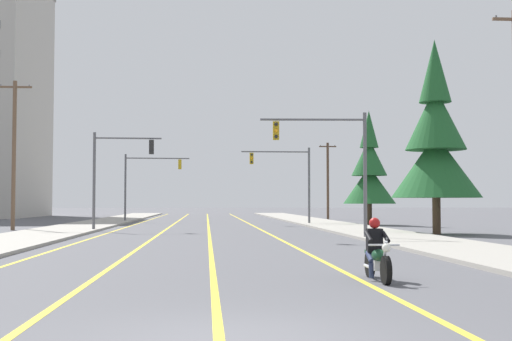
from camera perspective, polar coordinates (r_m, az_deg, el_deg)
The scene contains 16 objects.
ground_plane at distance 9.31m, azimuth -1.93°, elevation -13.99°, with size 400.00×400.00×0.00m, color #515156.
lane_stripe_center at distance 54.15m, azimuth -4.02°, elevation -4.57°, with size 0.16×100.00×0.01m, color yellow.
lane_stripe_left at distance 54.21m, azimuth -7.02°, elevation -4.56°, with size 0.16×100.00×0.01m, color yellow.
lane_stripe_right at distance 54.27m, azimuth -0.40°, elevation -4.58°, with size 0.16×100.00×0.01m, color yellow.
lane_stripe_far_left at distance 54.45m, azimuth -10.28°, elevation -4.53°, with size 0.16×100.00×0.01m, color yellow.
sidewalk_kerb_right at distance 50.08m, azimuth 6.86°, elevation -4.64°, with size 4.40×110.00×0.14m, color #9E998E.
sidewalk_kerb_left at distance 49.94m, azimuth -14.46°, elevation -4.58°, with size 4.40×110.00×0.14m, color #9E998E.
motorcycle_with_rider at distance 16.19m, azimuth 10.10°, elevation -7.02°, with size 0.70×2.19×1.46m.
traffic_signal_near_right at distance 33.34m, azimuth 6.60°, elevation 1.30°, with size 5.20×0.43×6.20m.
traffic_signal_near_left at distance 43.64m, azimuth -11.86°, elevation 0.34°, with size 4.26×0.44×6.20m.
traffic_signal_mid_right at distance 54.55m, azimuth 2.80°, elevation -0.22°, with size 5.55×0.37×6.20m.
traffic_signal_mid_left at distance 63.19m, azimuth -9.32°, elevation -0.50°, with size 5.90×0.63×6.20m.
utility_pole_left_near at distance 46.64m, azimuth -19.63°, elevation 1.47°, with size 2.15×0.26×9.69m.
utility_pole_right_far at distance 71.14m, azimuth 6.04°, elevation -0.74°, with size 1.81×0.26×8.01m.
conifer_tree_right_verge_near at distance 40.02m, azimuth 14.83°, elevation 2.13°, with size 5.06×5.06×11.14m.
conifer_tree_right_verge_far at distance 54.52m, azimuth 9.48°, elevation -0.16°, with size 4.13×4.13×9.09m.
Camera 1 is at (-0.36, -9.12, 1.83)m, focal length 47.71 mm.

